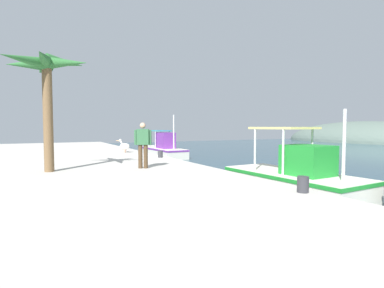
{
  "coord_description": "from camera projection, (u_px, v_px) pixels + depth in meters",
  "views": [
    {
      "loc": [
        14.26,
        -6.07,
        2.36
      ],
      "look_at": [
        -1.81,
        2.37,
        1.32
      ],
      "focal_mm": 28.04,
      "sensor_mm": 36.0,
      "label": 1
    }
  ],
  "objects": [
    {
      "name": "palm_tree",
      "position": [
        45.0,
        73.0,
        10.16
      ],
      "size": [
        3.01,
        2.76,
        4.07
      ],
      "color": "brown",
      "rests_on": "quay_pier"
    },
    {
      "name": "pelican",
      "position": [
        125.0,
        146.0,
        18.18
      ],
      "size": [
        0.8,
        0.84,
        0.82
      ],
      "color": "tan",
      "rests_on": "quay_pier"
    },
    {
      "name": "mooring_bollard_nearest",
      "position": [
        160.0,
        154.0,
        15.21
      ],
      "size": [
        0.25,
        0.25,
        0.35
      ],
      "primitive_type": "cylinder",
      "color": "#333338",
      "rests_on": "quay_pier"
    },
    {
      "name": "mooring_bollard_second",
      "position": [
        303.0,
        184.0,
        7.12
      ],
      "size": [
        0.27,
        0.27,
        0.39
      ],
      "primitive_type": "cylinder",
      "color": "#333338",
      "rests_on": "quay_pier"
    },
    {
      "name": "fisherman_standing",
      "position": [
        143.0,
        143.0,
        11.25
      ],
      "size": [
        0.4,
        0.6,
        1.72
      ],
      "color": "#4C3823",
      "rests_on": "quay_pier"
    },
    {
      "name": "fishing_boat_second",
      "position": [
        295.0,
        177.0,
        10.6
      ],
      "size": [
        5.25,
        2.37,
        2.89
      ],
      "color": "silver",
      "rests_on": "ground"
    },
    {
      "name": "quay_pier",
      "position": [
        63.0,
        171.0,
        13.21
      ],
      "size": [
        36.0,
        10.0,
        0.8
      ],
      "primitive_type": "cube",
      "color": "#BCB7AD",
      "rests_on": "ground"
    },
    {
      "name": "distant_hill_third",
      "position": [
        362.0,
        142.0,
        47.63
      ],
      "size": [
        27.04,
        13.61,
        6.53
      ],
      "primitive_type": "ellipsoid",
      "color": "#596B60",
      "rests_on": "ground"
    },
    {
      "name": "fishing_boat_nearest",
      "position": [
        162.0,
        149.0,
        23.86
      ],
      "size": [
        6.36,
        1.87,
        3.23
      ],
      "color": "silver",
      "rests_on": "ground"
    },
    {
      "name": "water_surface",
      "position": [
        376.0,
        156.0,
        23.91
      ],
      "size": [
        60.0,
        60.0,
        0.0
      ],
      "primitive_type": "plane",
      "color": "#284756",
      "rests_on": "ground"
    }
  ]
}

